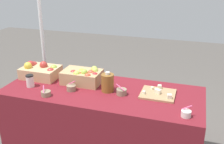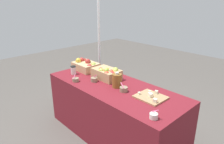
# 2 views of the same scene
# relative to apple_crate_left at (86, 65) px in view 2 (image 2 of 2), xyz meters

# --- Properties ---
(ground_plane) EXTENTS (10.00, 10.00, 0.00)m
(ground_plane) POSITION_rel_apple_crate_left_xyz_m (0.73, -0.11, -0.81)
(ground_plane) COLOR #56514C
(table) EXTENTS (1.90, 0.76, 0.74)m
(table) POSITION_rel_apple_crate_left_xyz_m (0.73, -0.11, -0.44)
(table) COLOR maroon
(table) RESTS_ON ground_plane
(apple_crate_left) EXTENTS (0.38, 0.28, 0.18)m
(apple_crate_left) POSITION_rel_apple_crate_left_xyz_m (0.00, 0.00, 0.00)
(apple_crate_left) COLOR tan
(apple_crate_left) RESTS_ON table
(apple_crate_middle) EXTENTS (0.39, 0.25, 0.17)m
(apple_crate_middle) POSITION_rel_apple_crate_left_xyz_m (0.49, -0.01, 0.01)
(apple_crate_middle) COLOR tan
(apple_crate_middle) RESTS_ON table
(cutting_board_front) EXTENTS (0.31, 0.28, 0.06)m
(cutting_board_front) POSITION_rel_apple_crate_left_xyz_m (1.26, -0.05, -0.06)
(cutting_board_front) COLOR tan
(cutting_board_front) RESTS_ON table
(sample_bowl_near) EXTENTS (0.09, 0.09, 0.10)m
(sample_bowl_near) POSITION_rel_apple_crate_left_xyz_m (0.45, -0.20, -0.04)
(sample_bowl_near) COLOR gray
(sample_bowl_near) RESTS_ON table
(sample_bowl_mid) EXTENTS (0.08, 0.08, 0.10)m
(sample_bowl_mid) POSITION_rel_apple_crate_left_xyz_m (1.53, -0.37, -0.04)
(sample_bowl_mid) COLOR silver
(sample_bowl_mid) RESTS_ON table
(sample_bowl_far) EXTENTS (0.09, 0.09, 0.09)m
(sample_bowl_far) POSITION_rel_apple_crate_left_xyz_m (0.28, -0.38, -0.05)
(sample_bowl_far) COLOR gray
(sample_bowl_far) RESTS_ON table
(sample_bowl_extra) EXTENTS (0.10, 0.09, 0.10)m
(sample_bowl_extra) POSITION_rel_apple_crate_left_xyz_m (0.93, -0.14, -0.04)
(sample_bowl_extra) COLOR gray
(sample_bowl_extra) RESTS_ON table
(cider_jug) EXTENTS (0.12, 0.12, 0.19)m
(cider_jug) POSITION_rel_apple_crate_left_xyz_m (0.79, -0.11, 0.02)
(cider_jug) COLOR brown
(cider_jug) RESTS_ON table
(coffee_cup) EXTENTS (0.08, 0.08, 0.12)m
(coffee_cup) POSITION_rel_apple_crate_left_xyz_m (0.03, -0.25, -0.01)
(coffee_cup) COLOR silver
(coffee_cup) RESTS_ON table
(tent_pole) EXTENTS (0.04, 0.04, 2.23)m
(tent_pole) POSITION_rel_apple_crate_left_xyz_m (-0.25, 0.48, 0.30)
(tent_pole) COLOR white
(tent_pole) RESTS_ON ground_plane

